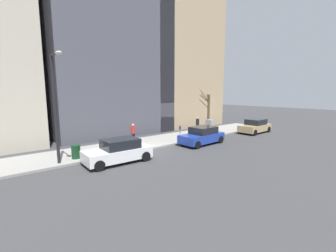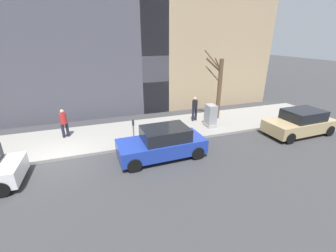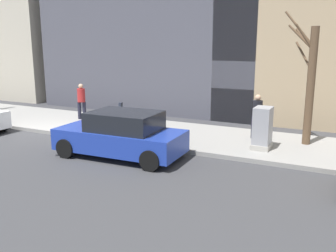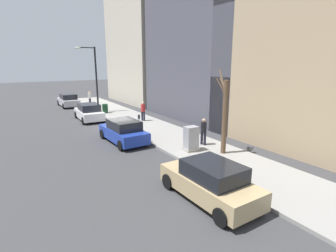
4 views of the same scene
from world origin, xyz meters
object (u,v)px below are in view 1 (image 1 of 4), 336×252
at_px(pedestrian_near_meter, 198,124).
at_px(pedestrian_midblock, 133,132).
at_px(utility_box, 210,127).
at_px(trash_bin, 76,152).
at_px(parked_car_blue, 202,136).
at_px(streetlamp, 56,100).
at_px(office_block_center, 98,40).
at_px(parked_car_white, 119,151).
at_px(parking_meter, 180,132).
at_px(parked_car_tan, 255,126).
at_px(bare_tree, 208,111).
at_px(office_tower_left, 167,33).

xyz_separation_m(pedestrian_near_meter, pedestrian_midblock, (-0.07, 8.19, 0.00)).
bearing_deg(utility_box, trash_bin, 91.63).
relative_size(parked_car_blue, streetlamp, 0.65).
bearing_deg(parked_car_blue, office_block_center, 13.37).
height_order(parked_car_white, parking_meter, parked_car_white).
height_order(parked_car_tan, utility_box, utility_box).
bearing_deg(parked_car_blue, bare_tree, -55.86).
distance_m(parking_meter, pedestrian_midblock, 4.13).
xyz_separation_m(parking_meter, pedestrian_near_meter, (2.16, -4.63, 0.11)).
relative_size(pedestrian_near_meter, office_block_center, 0.08).
height_order(bare_tree, pedestrian_midblock, bare_tree).
relative_size(parked_car_white, trash_bin, 4.73).
bearing_deg(parked_car_tan, streetlamp, 84.14).
distance_m(trash_bin, office_tower_left, 22.62).
distance_m(parked_car_white, utility_box, 12.32).
height_order(parked_car_white, streetlamp, streetlamp).
relative_size(parking_meter, utility_box, 0.94).
height_order(office_tower_left, office_block_center, office_tower_left).
distance_m(parked_car_blue, streetlamp, 11.71).
distance_m(utility_box, pedestrian_near_meter, 1.42).
distance_m(pedestrian_midblock, office_tower_left, 18.01).
bearing_deg(trash_bin, bare_tree, -83.54).
distance_m(parking_meter, office_block_center, 14.87).
relative_size(pedestrian_near_meter, pedestrian_midblock, 1.00).
bearing_deg(bare_tree, parked_car_white, 106.27).
distance_m(office_tower_left, office_block_center, 10.04).
xyz_separation_m(parked_car_blue, parked_car_white, (-0.04, 8.02, 0.00)).
height_order(parked_car_tan, office_tower_left, office_tower_left).
height_order(parked_car_blue, utility_box, utility_box).
height_order(bare_tree, office_tower_left, office_tower_left).
distance_m(streetlamp, office_tower_left, 22.20).
height_order(streetlamp, trash_bin, streetlamp).
distance_m(parking_meter, streetlamp, 10.50).
bearing_deg(parked_car_tan, trash_bin, 82.00).
bearing_deg(bare_tree, office_block_center, 44.09).
relative_size(office_tower_left, office_block_center, 1.21).
relative_size(utility_box, streetlamp, 0.22).
relative_size(streetlamp, bare_tree, 1.40).
relative_size(parked_car_blue, pedestrian_midblock, 2.56).
height_order(parked_car_white, office_block_center, office_block_center).
xyz_separation_m(utility_box, pedestrian_near_meter, (1.31, 0.50, 0.24)).
xyz_separation_m(pedestrian_near_meter, office_block_center, (9.10, 7.06, 9.29)).
distance_m(parking_meter, utility_box, 5.20).
xyz_separation_m(parked_car_tan, parked_car_white, (0.01, 16.72, 0.00)).
bearing_deg(parking_meter, parked_car_tan, -99.92).
distance_m(parked_car_tan, trash_bin, 18.82).
relative_size(streetlamp, pedestrian_near_meter, 3.92).
height_order(parked_car_tan, parked_car_white, same).
xyz_separation_m(pedestrian_midblock, office_block_center, (9.18, -1.13, 9.29)).
bearing_deg(parked_car_blue, trash_bin, 76.21).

